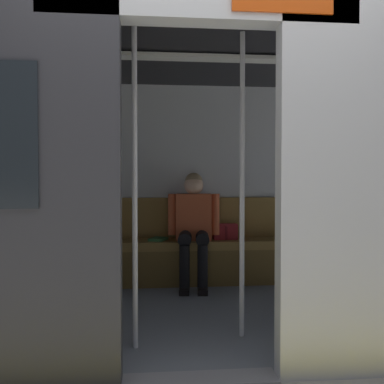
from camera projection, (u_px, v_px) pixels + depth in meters
The scene contains 8 objects.
ground_plane at pixel (200, 380), 2.50m from camera, with size 60.00×60.00×0.00m, color gray.
train_car at pixel (177, 131), 3.66m from camera, with size 6.40×2.80×2.31m.
bench_seat at pixel (175, 251), 4.76m from camera, with size 3.13×0.44×0.47m.
person_seated at pixel (194, 221), 4.72m from camera, with size 0.55×0.70×1.20m.
handbag at pixel (225, 232), 4.86m from camera, with size 0.26×0.15×0.17m.
book at pixel (158, 239), 4.77m from camera, with size 0.15×0.22×0.03m, color #33723F.
grab_pole_door at pixel (135, 186), 2.94m from camera, with size 0.04×0.04×2.17m, color silver.
grab_pole_far at pixel (242, 186), 3.16m from camera, with size 0.04×0.04×2.17m, color silver.
Camera 1 is at (0.29, 2.45, 1.13)m, focal length 41.58 mm.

